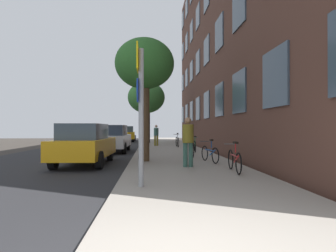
{
  "coord_description": "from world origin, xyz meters",
  "views": [
    {
      "loc": [
        -0.18,
        -2.37,
        1.48
      ],
      "look_at": [
        0.86,
        13.31,
        1.58
      ],
      "focal_mm": 28.56,
      "sensor_mm": 36.0,
      "label": 1
    }
  ],
  "objects": [
    {
      "name": "car_1",
      "position": [
        -2.42,
        13.96,
        0.84
      ],
      "size": [
        1.85,
        4.17,
        1.62
      ],
      "color": "silver",
      "rests_on": "road_asphalt"
    },
    {
      "name": "building_facade",
      "position": [
        3.69,
        14.5,
        7.51
      ],
      "size": [
        0.56,
        27.0,
        14.98
      ],
      "color": "#513328",
      "rests_on": "ground"
    },
    {
      "name": "sign_post",
      "position": [
        -0.42,
        3.82,
        2.03
      ],
      "size": [
        0.16,
        0.6,
        3.27
      ],
      "color": "gray",
      "rests_on": "sidewalk"
    },
    {
      "name": "car_2",
      "position": [
        -2.72,
        26.32,
        0.84
      ],
      "size": [
        1.95,
        4.54,
        1.62
      ],
      "color": "orange",
      "rests_on": "road_asphalt"
    },
    {
      "name": "pedestrian_0",
      "position": [
        1.12,
        6.79,
        1.1
      ],
      "size": [
        0.5,
        0.5,
        1.72
      ],
      "color": "#33594C",
      "rests_on": "sidewalk"
    },
    {
      "name": "traffic_light",
      "position": [
        -0.37,
        21.74,
        2.54
      ],
      "size": [
        0.43,
        0.24,
        3.53
      ],
      "color": "black",
      "rests_on": "sidewalk"
    },
    {
      "name": "ground_plane",
      "position": [
        -2.4,
        15.0,
        0.0
      ],
      "size": [
        41.8,
        41.8,
        0.0
      ],
      "primitive_type": "plane",
      "color": "#332D28"
    },
    {
      "name": "pedestrian_1",
      "position": [
        0.27,
        17.75,
        1.01
      ],
      "size": [
        0.5,
        0.5,
        1.57
      ],
      "color": "olive",
      "rests_on": "sidewalk"
    },
    {
      "name": "bicycle_1",
      "position": [
        2.16,
        7.98,
        0.47
      ],
      "size": [
        0.49,
        1.59,
        0.9
      ],
      "color": "black",
      "rests_on": "sidewalk"
    },
    {
      "name": "sidewalk",
      "position": [
        1.1,
        15.0,
        0.06
      ],
      "size": [
        4.2,
        38.0,
        0.12
      ],
      "primitive_type": "cube",
      "color": "gray",
      "rests_on": "ground"
    },
    {
      "name": "bicycle_2",
      "position": [
        1.75,
        10.1,
        0.49
      ],
      "size": [
        0.42,
        1.75,
        0.96
      ],
      "color": "black",
      "rests_on": "sidewalk"
    },
    {
      "name": "road_asphalt",
      "position": [
        -4.5,
        15.0,
        0.01
      ],
      "size": [
        7.0,
        38.0,
        0.01
      ],
      "primitive_type": "cube",
      "color": "#232326",
      "rests_on": "ground"
    },
    {
      "name": "tree_near",
      "position": [
        -0.41,
        8.56,
        4.0
      ],
      "size": [
        2.42,
        2.42,
        5.0
      ],
      "color": "#4C3823",
      "rests_on": "sidewalk"
    },
    {
      "name": "bicycle_3",
      "position": [
        2.33,
        12.51,
        0.47
      ],
      "size": [
        0.42,
        1.66,
        0.9
      ],
      "color": "black",
      "rests_on": "sidewalk"
    },
    {
      "name": "car_0",
      "position": [
        -2.77,
        8.4,
        0.84
      ],
      "size": [
        1.91,
        3.99,
        1.62
      ],
      "color": "orange",
      "rests_on": "road_asphalt"
    },
    {
      "name": "bicycle_0",
      "position": [
        2.39,
        5.65,
        0.48
      ],
      "size": [
        0.42,
        1.64,
        0.94
      ],
      "color": "black",
      "rests_on": "sidewalk"
    },
    {
      "name": "bicycle_4",
      "position": [
        1.72,
        16.3,
        0.51
      ],
      "size": [
        0.42,
        1.67,
        0.99
      ],
      "color": "black",
      "rests_on": "sidewalk"
    },
    {
      "name": "tree_far",
      "position": [
        -0.53,
        21.45,
        4.14
      ],
      "size": [
        3.29,
        3.29,
        5.46
      ],
      "color": "brown",
      "rests_on": "sidewalk"
    }
  ]
}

